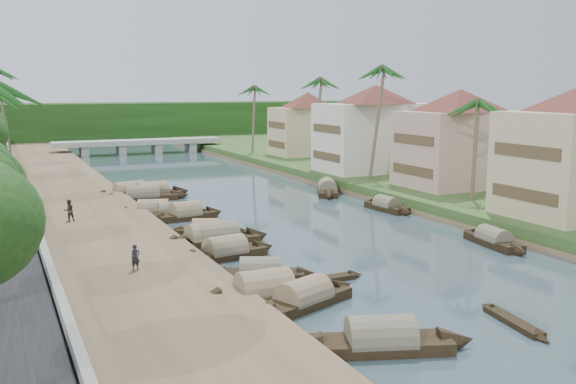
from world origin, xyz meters
name	(u,v)px	position (x,y,z in m)	size (l,w,h in m)	color
ground	(358,248)	(0.00, 0.00, 0.00)	(220.00, 220.00, 0.00)	#354950
left_bank	(80,211)	(-16.00, 20.00, 0.40)	(10.00, 180.00, 0.80)	brown
right_bank	(413,184)	(19.00, 20.00, 0.60)	(16.00, 180.00, 1.20)	#2C4A1D
retaining_wall	(27,204)	(-20.20, 20.00, 1.35)	(0.40, 180.00, 1.10)	slate
treeline	(110,122)	(0.00, 100.00, 4.00)	(120.00, 14.00, 8.00)	#17350E
bridge	(139,144)	(0.00, 72.00, 1.72)	(28.00, 4.00, 2.40)	#98998F
building_mid	(459,137)	(19.99, 14.00, 6.13)	(14.11, 14.11, 9.70)	tan
building_far	(375,127)	(18.99, 28.00, 6.38)	(15.59, 15.59, 10.20)	silver
building_distant	(308,123)	(19.99, 48.00, 5.88)	(12.62, 12.62, 9.20)	tan
sampan_0	(381,342)	(-8.22, -15.57, 0.42)	(8.42, 4.29, 2.20)	black
sampan_1	(264,293)	(-10.14, -7.48, 0.42)	(8.24, 2.22, 2.42)	black
sampan_2	(304,299)	(-8.71, -9.25, 0.41)	(7.98, 4.49, 2.12)	black
sampan_3	(261,274)	(-8.97, -4.13, 0.41)	(6.95, 4.20, 1.93)	black
sampan_4	(225,252)	(-9.19, 1.39, 0.41)	(7.70, 2.80, 2.15)	black
sampan_5	(206,240)	(-9.27, 5.19, 0.42)	(7.80, 2.55, 2.43)	black
sampan_6	(217,239)	(-8.50, 5.11, 0.42)	(8.28, 2.42, 2.42)	black
sampan_7	(207,230)	(-8.27, 8.20, 0.40)	(6.34, 3.53, 1.75)	black
sampan_8	(186,214)	(-8.06, 14.77, 0.42)	(7.17, 2.62, 2.18)	black
sampan_9	(173,213)	(-8.86, 15.79, 0.41)	(7.36, 2.34, 1.88)	black
sampan_10	(153,211)	(-10.22, 17.26, 0.41)	(7.78, 3.87, 2.13)	black
sampan_11	(152,194)	(-8.21, 26.60, 0.42)	(8.90, 3.97, 2.46)	black
sampan_12	(142,196)	(-9.37, 25.68, 0.42)	(9.62, 2.79, 2.25)	black
sampan_13	(130,193)	(-10.12, 28.17, 0.42)	(8.93, 3.29, 2.37)	black
sampan_14	(493,240)	(9.07, -3.32, 0.40)	(2.26, 7.44, 1.83)	black
sampan_15	(387,206)	(9.59, 10.98, 0.41)	(1.93, 6.84, 1.86)	black
sampan_16	(327,189)	(9.32, 21.83, 0.42)	(5.60, 9.21, 2.28)	black
canoe_0	(513,322)	(-0.85, -15.53, 0.10)	(1.52, 5.40, 0.71)	black
canoe_1	(326,280)	(-5.66, -5.92, 0.10)	(4.99, 1.04, 0.80)	black
canoe_2	(134,207)	(-10.99, 21.99, 0.10)	(4.89, 2.06, 0.71)	black
palm_1	(477,104)	(16.00, 7.04, 9.63)	(3.20, 3.20, 10.17)	brown
palm_2	(375,70)	(15.00, 22.02, 12.86)	(3.20, 3.20, 13.50)	brown
palm_3	(315,81)	(16.00, 37.80, 11.88)	(3.20, 3.20, 12.49)	brown
palm_7	(252,89)	(14.00, 54.87, 10.95)	(3.20, 3.20, 11.54)	brown
palm_8	(4,73)	(-20.50, 58.98, 13.07)	(3.20, 3.20, 13.52)	brown
tree_6	(406,122)	(24.00, 28.79, 6.82)	(4.48, 4.48, 7.58)	#463628
person_near	(136,257)	(-15.61, -1.78, 1.54)	(0.54, 0.35, 1.48)	black
person_far	(69,210)	(-17.51, 13.92, 1.66)	(0.84, 0.65, 1.72)	#2C2A1E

